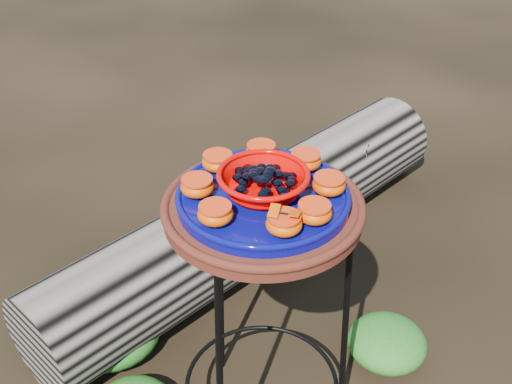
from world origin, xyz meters
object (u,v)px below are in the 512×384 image
cobalt_plate (263,198)px  driftwood_log (254,218)px  plant_stand (262,330)px  red_bowl (263,183)px  terracotta_saucer (263,210)px

cobalt_plate → driftwood_log: cobalt_plate is taller
plant_stand → driftwood_log: 0.74m
cobalt_plate → driftwood_log: size_ratio=0.21×
driftwood_log → red_bowl: bearing=-120.6°
terracotta_saucer → red_bowl: bearing=0.0°
plant_stand → terracotta_saucer: 0.37m
red_bowl → plant_stand: bearing=0.0°
terracotta_saucer → cobalt_plate: cobalt_plate is taller
terracotta_saucer → cobalt_plate: bearing=0.0°
plant_stand → red_bowl: 0.44m
plant_stand → red_bowl: red_bowl is taller
terracotta_saucer → red_bowl: red_bowl is taller
plant_stand → red_bowl: size_ratio=3.80×
terracotta_saucer → red_bowl: (0.00, 0.00, 0.07)m
plant_stand → red_bowl: (0.00, 0.00, 0.44)m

